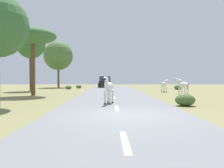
{
  "coord_description": "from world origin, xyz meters",
  "views": [
    {
      "loc": [
        -0.75,
        -9.42,
        1.55
      ],
      "look_at": [
        -0.52,
        9.61,
        1.04
      ],
      "focal_mm": 37.46,
      "sensor_mm": 36.0,
      "label": 1
    }
  ],
  "objects_px": {
    "tree_1": "(58,56)",
    "bush_2": "(79,87)",
    "tree_3": "(33,37)",
    "bush_1": "(185,100)",
    "zebra_1": "(164,84)",
    "zebra_2": "(183,85)",
    "bush_0": "(68,87)",
    "bush_3": "(178,87)",
    "zebra_0": "(108,87)",
    "car_0": "(105,82)",
    "tree_5": "(31,45)"
  },
  "relations": [
    {
      "from": "zebra_2",
      "to": "tree_5",
      "type": "bearing_deg",
      "value": 128.09
    },
    {
      "from": "zebra_2",
      "to": "tree_1",
      "type": "height_order",
      "value": "tree_1"
    },
    {
      "from": "zebra_1",
      "to": "tree_5",
      "type": "relative_size",
      "value": 0.2
    },
    {
      "from": "zebra_0",
      "to": "zebra_2",
      "type": "relative_size",
      "value": 1.08
    },
    {
      "from": "zebra_1",
      "to": "bush_2",
      "type": "distance_m",
      "value": 13.96
    },
    {
      "from": "zebra_2",
      "to": "tree_3",
      "type": "relative_size",
      "value": 0.27
    },
    {
      "from": "tree_3",
      "to": "tree_5",
      "type": "relative_size",
      "value": 0.82
    },
    {
      "from": "zebra_0",
      "to": "tree_5",
      "type": "height_order",
      "value": "tree_5"
    },
    {
      "from": "bush_0",
      "to": "bush_3",
      "type": "bearing_deg",
      "value": -4.54
    },
    {
      "from": "tree_1",
      "to": "bush_3",
      "type": "xyz_separation_m",
      "value": [
        17.08,
        -6.97,
        -4.76
      ]
    },
    {
      "from": "bush_3",
      "to": "bush_2",
      "type": "bearing_deg",
      "value": 163.51
    },
    {
      "from": "zebra_0",
      "to": "zebra_1",
      "type": "height_order",
      "value": "zebra_0"
    },
    {
      "from": "tree_5",
      "to": "zebra_2",
      "type": "bearing_deg",
      "value": -29.46
    },
    {
      "from": "bush_0",
      "to": "bush_1",
      "type": "relative_size",
      "value": 0.77
    },
    {
      "from": "zebra_0",
      "to": "bush_1",
      "type": "distance_m",
      "value": 4.35
    },
    {
      "from": "tree_3",
      "to": "bush_0",
      "type": "relative_size",
      "value": 6.98
    },
    {
      "from": "tree_5",
      "to": "bush_2",
      "type": "relative_size",
      "value": 8.39
    },
    {
      "from": "tree_1",
      "to": "bush_2",
      "type": "relative_size",
      "value": 8.64
    },
    {
      "from": "zebra_0",
      "to": "bush_3",
      "type": "distance_m",
      "value": 19.11
    },
    {
      "from": "zebra_0",
      "to": "tree_5",
      "type": "relative_size",
      "value": 0.24
    },
    {
      "from": "bush_1",
      "to": "bush_3",
      "type": "distance_m",
      "value": 18.27
    },
    {
      "from": "zebra_2",
      "to": "bush_2",
      "type": "xyz_separation_m",
      "value": [
        -10.51,
        15.29,
        -0.68
      ]
    },
    {
      "from": "car_0",
      "to": "zebra_0",
      "type": "bearing_deg",
      "value": -87.73
    },
    {
      "from": "bush_2",
      "to": "tree_1",
      "type": "bearing_deg",
      "value": 140.48
    },
    {
      "from": "bush_0",
      "to": "bush_3",
      "type": "relative_size",
      "value": 0.83
    },
    {
      "from": "bush_0",
      "to": "zebra_1",
      "type": "bearing_deg",
      "value": -29.22
    },
    {
      "from": "zebra_0",
      "to": "bush_0",
      "type": "relative_size",
      "value": 2.02
    },
    {
      "from": "tree_3",
      "to": "tree_5",
      "type": "distance_m",
      "value": 7.74
    },
    {
      "from": "tree_3",
      "to": "bush_1",
      "type": "height_order",
      "value": "tree_3"
    },
    {
      "from": "zebra_2",
      "to": "zebra_1",
      "type": "bearing_deg",
      "value": 68.18
    },
    {
      "from": "bush_2",
      "to": "car_0",
      "type": "bearing_deg",
      "value": 34.26
    },
    {
      "from": "zebra_1",
      "to": "bush_3",
      "type": "relative_size",
      "value": 1.41
    },
    {
      "from": "zebra_0",
      "to": "zebra_1",
      "type": "bearing_deg",
      "value": -103.86
    },
    {
      "from": "tree_1",
      "to": "bush_2",
      "type": "bearing_deg",
      "value": -39.52
    },
    {
      "from": "zebra_0",
      "to": "tree_3",
      "type": "distance_m",
      "value": 10.35
    },
    {
      "from": "zebra_1",
      "to": "bush_2",
      "type": "xyz_separation_m",
      "value": [
        -10.44,
        9.24,
        -0.6
      ]
    },
    {
      "from": "zebra_1",
      "to": "tree_3",
      "type": "relative_size",
      "value": 0.24
    },
    {
      "from": "bush_1",
      "to": "bush_3",
      "type": "height_order",
      "value": "bush_1"
    },
    {
      "from": "tree_1",
      "to": "tree_5",
      "type": "relative_size",
      "value": 1.03
    },
    {
      "from": "car_0",
      "to": "tree_3",
      "type": "height_order",
      "value": "tree_3"
    },
    {
      "from": "zebra_2",
      "to": "tree_3",
      "type": "distance_m",
      "value": 13.39
    },
    {
      "from": "tree_5",
      "to": "bush_1",
      "type": "xyz_separation_m",
      "value": [
        13.41,
        -14.93,
        -5.12
      ]
    },
    {
      "from": "car_0",
      "to": "bush_1",
      "type": "distance_m",
      "value": 24.69
    },
    {
      "from": "zebra_0",
      "to": "tree_1",
      "type": "relative_size",
      "value": 0.23
    },
    {
      "from": "zebra_1",
      "to": "bush_2",
      "type": "bearing_deg",
      "value": 177.35
    },
    {
      "from": "tree_1",
      "to": "bush_1",
      "type": "bearing_deg",
      "value": -63.47
    },
    {
      "from": "zebra_2",
      "to": "car_0",
      "type": "distance_m",
      "value": 19.1
    },
    {
      "from": "zebra_1",
      "to": "bush_2",
      "type": "relative_size",
      "value": 1.68
    },
    {
      "from": "zebra_1",
      "to": "car_0",
      "type": "bearing_deg",
      "value": 158.1
    },
    {
      "from": "bush_3",
      "to": "tree_5",
      "type": "bearing_deg",
      "value": -171.6
    }
  ]
}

